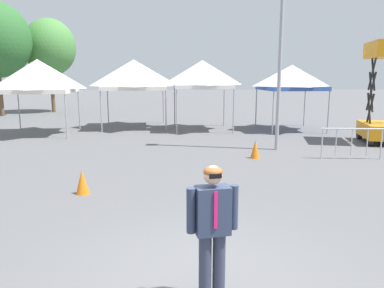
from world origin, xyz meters
TOP-DOWN VIEW (x-y plane):
  - ground_plane at (0.00, 0.00)m, footprint 140.00×140.00m
  - canopy_tent_left_of_center at (-6.83, 13.61)m, footprint 3.39×3.39m
  - canopy_tent_behind_right at (-2.48, 15.74)m, footprint 3.63×3.63m
  - canopy_tent_far_left at (1.15, 14.68)m, footprint 3.03×3.03m
  - canopy_tent_far_right at (5.74, 14.32)m, footprint 3.15×3.15m
  - scissor_lift at (8.42, 10.41)m, footprint 1.90×2.57m
  - person_foreground at (0.10, -0.47)m, footprint 0.64×0.31m
  - light_pole_near_lift at (3.62, 9.18)m, footprint 0.36×0.36m
  - tree_behind_tents_right at (-9.74, 24.78)m, footprint 3.88×3.88m
  - crowd_barrier_near_person at (5.72, 7.43)m, footprint 2.09×0.25m
  - traffic_cone_lot_center at (2.46, 7.72)m, footprint 0.32×0.32m
  - traffic_cone_near_barrier at (-2.59, 4.03)m, footprint 0.32×0.32m

SIDE VIEW (x-z plane):
  - ground_plane at x=0.00m, z-range 0.00..0.00m
  - traffic_cone_near_barrier at x=-2.59m, z-range 0.00..0.60m
  - traffic_cone_lot_center at x=2.46m, z-range 0.00..0.64m
  - crowd_barrier_near_person at x=5.72m, z-range 0.22..1.29m
  - person_foreground at x=0.10m, z-range 0.14..1.92m
  - scissor_lift at x=8.42m, z-range -0.84..3.37m
  - canopy_tent_far_right at x=5.74m, z-range 1.04..4.40m
  - canopy_tent_left_of_center at x=-6.83m, z-range 1.01..4.60m
  - canopy_tent_behind_right at x=-2.48m, z-range 1.04..4.71m
  - canopy_tent_far_left at x=1.15m, z-range 1.08..4.69m
  - tree_behind_tents_right at x=-9.74m, z-range 1.39..8.48m
  - light_pole_near_lift at x=3.62m, z-range 0.57..9.75m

